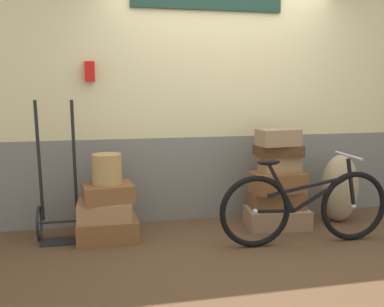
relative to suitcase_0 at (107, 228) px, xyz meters
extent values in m
cube|color=#513823|center=(1.28, -0.31, -0.13)|extent=(9.16, 5.20, 0.06)
cube|color=slate|center=(1.28, 0.54, 0.36)|extent=(7.16, 0.20, 0.93)
cube|color=beige|center=(1.28, 0.54, 1.76)|extent=(7.16, 0.20, 1.86)
cube|color=red|center=(-0.12, 0.40, 1.53)|extent=(0.10, 0.08, 0.20)
cube|color=brown|center=(0.00, 0.00, 0.00)|extent=(0.59, 0.48, 0.21)
cube|color=#9E754C|center=(-0.02, -0.02, 0.19)|extent=(0.52, 0.41, 0.18)
cube|color=brown|center=(0.02, -0.02, 0.37)|extent=(0.51, 0.43, 0.17)
cube|color=#937051|center=(1.78, -0.02, 0.00)|extent=(0.69, 0.46, 0.20)
cube|color=brown|center=(1.79, 0.02, 0.19)|extent=(0.59, 0.41, 0.18)
cube|color=brown|center=(1.77, -0.02, 0.38)|extent=(0.56, 0.38, 0.21)
cube|color=#9E754C|center=(1.82, 0.03, 0.57)|extent=(0.43, 0.26, 0.17)
cube|color=#4C2D19|center=(1.79, 0.03, 0.71)|extent=(0.51, 0.33, 0.12)
cube|color=#937051|center=(1.77, -0.02, 0.86)|extent=(0.44, 0.30, 0.17)
cylinder|color=#A8844C|center=(0.01, 0.00, 0.59)|extent=(0.28, 0.28, 0.29)
torus|color=black|center=(-0.64, 0.11, 0.07)|extent=(0.03, 0.34, 0.34)
torus|color=black|center=(-0.26, 0.11, 0.07)|extent=(0.03, 0.34, 0.34)
cylinder|color=black|center=(-0.45, 0.11, 0.07)|extent=(0.38, 0.02, 0.02)
cylinder|color=black|center=(-0.61, 0.11, 0.66)|extent=(0.03, 0.19, 1.19)
cylinder|color=black|center=(-0.29, 0.11, 0.66)|extent=(0.03, 0.19, 1.19)
cube|color=black|center=(-0.45, 0.00, -0.10)|extent=(0.34, 0.22, 0.02)
ellipsoid|color=#9E8966|center=(2.53, 0.02, 0.27)|extent=(0.42, 0.35, 0.75)
torus|color=black|center=(1.34, -0.53, 0.24)|extent=(0.68, 0.08, 0.68)
sphere|color=#B2B2B7|center=(1.34, -0.53, 0.24)|extent=(0.05, 0.05, 0.05)
torus|color=black|center=(2.34, -0.56, 0.24)|extent=(0.68, 0.08, 0.68)
sphere|color=#B2B2B7|center=(2.34, -0.56, 0.24)|extent=(0.05, 0.05, 0.05)
cube|color=black|center=(1.98, -0.55, 0.37)|extent=(0.55, 0.05, 0.33)
cube|color=black|center=(1.59, -0.53, 0.45)|extent=(0.29, 0.04, 0.47)
cube|color=black|center=(1.53, -0.53, 0.23)|extent=(0.38, 0.04, 0.05)
cube|color=black|center=(1.85, -0.54, 0.45)|extent=(0.80, 0.05, 0.17)
cube|color=black|center=(2.29, -0.56, 0.47)|extent=(0.11, 0.03, 0.47)
ellipsoid|color=black|center=(1.46, -0.53, 0.70)|extent=(0.22, 0.10, 0.06)
cylinder|color=#A5A5AD|center=(2.25, -0.56, 0.73)|extent=(0.04, 0.46, 0.02)
camera|label=1|loc=(-0.09, -4.20, 1.38)|focal=40.70mm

